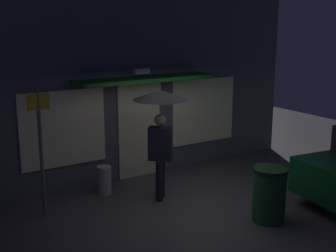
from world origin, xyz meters
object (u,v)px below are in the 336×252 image
(person_with_umbrella, at_px, (160,116))
(sidewalk_bollard, at_px, (104,180))
(trash_bin, at_px, (269,194))
(street_sign_post, at_px, (41,145))

(person_with_umbrella, distance_m, sidewalk_bollard, 1.86)
(person_with_umbrella, bearing_deg, sidewalk_bollard, -3.73)
(person_with_umbrella, xyz_separation_m, sidewalk_bollard, (-0.84, 0.86, -1.42))
(trash_bin, bearing_deg, street_sign_post, 144.79)
(person_with_umbrella, bearing_deg, street_sign_post, 30.19)
(street_sign_post, bearing_deg, person_with_umbrella, -11.76)
(person_with_umbrella, bearing_deg, trash_bin, 162.56)
(sidewalk_bollard, distance_m, trash_bin, 3.40)
(street_sign_post, bearing_deg, sidewalk_bollard, 15.84)
(street_sign_post, distance_m, sidewalk_bollard, 1.79)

